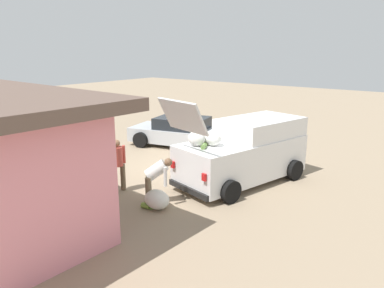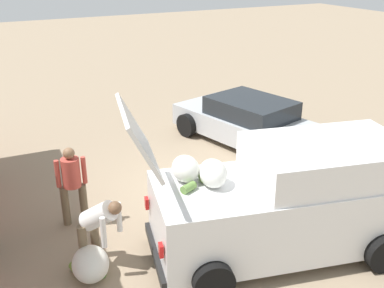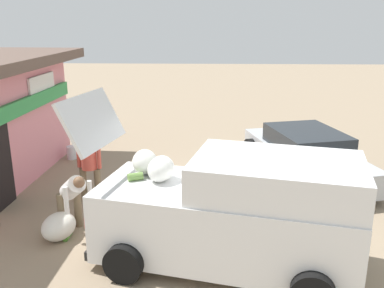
{
  "view_description": "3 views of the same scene",
  "coord_description": "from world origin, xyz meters",
  "px_view_note": "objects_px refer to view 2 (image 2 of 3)",
  "views": [
    {
      "loc": [
        -8.06,
        9.43,
        4.1
      ],
      "look_at": [
        -0.83,
        0.13,
        1.01
      ],
      "focal_mm": 34.1,
      "sensor_mm": 36.0,
      "label": 1
    },
    {
      "loc": [
        -7.88,
        4.19,
        4.84
      ],
      "look_at": [
        0.05,
        0.17,
        1.08
      ],
      "focal_mm": 42.37,
      "sensor_mm": 36.0,
      "label": 2
    },
    {
      "loc": [
        -9.09,
        0.15,
        4.08
      ],
      "look_at": [
        0.22,
        0.49,
        1.3
      ],
      "focal_mm": 39.92,
      "sensor_mm": 36.0,
      "label": 3
    }
  ],
  "objects_px": {
    "parked_sedan": "(250,122)",
    "unloaded_banana_pile": "(90,264)",
    "delivery_van": "(287,199)",
    "customer_bending": "(98,224)",
    "vendor_standing": "(72,181)"
  },
  "relations": [
    {
      "from": "delivery_van",
      "to": "parked_sedan",
      "type": "relative_size",
      "value": 1.04
    },
    {
      "from": "vendor_standing",
      "to": "customer_bending",
      "type": "relative_size",
      "value": 1.24
    },
    {
      "from": "delivery_van",
      "to": "parked_sedan",
      "type": "xyz_separation_m",
      "value": [
        4.32,
        -2.15,
        -0.38
      ]
    },
    {
      "from": "unloaded_banana_pile",
      "to": "delivery_van",
      "type": "bearing_deg",
      "value": -103.12
    },
    {
      "from": "delivery_van",
      "to": "customer_bending",
      "type": "bearing_deg",
      "value": 71.78
    },
    {
      "from": "parked_sedan",
      "to": "delivery_van",
      "type": "bearing_deg",
      "value": 153.52
    },
    {
      "from": "vendor_standing",
      "to": "unloaded_banana_pile",
      "type": "xyz_separation_m",
      "value": [
        -1.7,
        0.18,
        -0.67
      ]
    },
    {
      "from": "vendor_standing",
      "to": "parked_sedan",
      "type": "bearing_deg",
      "value": -70.52
    },
    {
      "from": "delivery_van",
      "to": "vendor_standing",
      "type": "bearing_deg",
      "value": 51.44
    },
    {
      "from": "delivery_van",
      "to": "parked_sedan",
      "type": "bearing_deg",
      "value": -26.48
    },
    {
      "from": "parked_sedan",
      "to": "unloaded_banana_pile",
      "type": "distance_m",
      "value": 6.49
    },
    {
      "from": "unloaded_banana_pile",
      "to": "parked_sedan",
      "type": "bearing_deg",
      "value": -56.72
    },
    {
      "from": "parked_sedan",
      "to": "unloaded_banana_pile",
      "type": "bearing_deg",
      "value": 123.28
    },
    {
      "from": "customer_bending",
      "to": "unloaded_banana_pile",
      "type": "height_order",
      "value": "customer_bending"
    },
    {
      "from": "customer_bending",
      "to": "delivery_van",
      "type": "bearing_deg",
      "value": -108.22
    }
  ]
}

